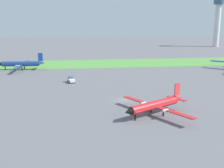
{
  "coord_description": "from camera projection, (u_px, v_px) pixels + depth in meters",
  "views": [
    {
      "loc": [
        -12.66,
        -71.95,
        21.18
      ],
      "look_at": [
        -2.51,
        6.67,
        3.0
      ],
      "focal_mm": 45.08,
      "sensor_mm": 36.0,
      "label": 1
    }
  ],
  "objects": [
    {
      "name": "ground_plane",
      "position": [
        124.0,
        100.0,
        75.87
      ],
      "size": [
        600.0,
        600.0,
        0.0
      ],
      "primitive_type": "plane",
      "color": "slate"
    },
    {
      "name": "grass_taxiway_strip",
      "position": [
        102.0,
        64.0,
        138.74
      ],
      "size": [
        360.0,
        28.0,
        0.08
      ],
      "primitive_type": "cube",
      "color": "#549342",
      "rests_on": "ground_plane"
    },
    {
      "name": "airplane_taxiing_turboprop",
      "position": [
        21.0,
        64.0,
        121.38
      ],
      "size": [
        20.55,
        24.0,
        7.19
      ],
      "rotation": [
        0.0,
        0.0,
        3.08
      ],
      "color": "navy",
      "rests_on": "ground_plane"
    },
    {
      "name": "airplane_foreground_turboprop",
      "position": [
        155.0,
        105.0,
        63.74
      ],
      "size": [
        16.6,
        19.04,
        6.39
      ],
      "rotation": [
        0.0,
        0.0,
        3.67
      ],
      "color": "red",
      "rests_on": "ground_plane"
    },
    {
      "name": "pushback_tug_near_gate",
      "position": [
        71.0,
        80.0,
        96.89
      ],
      "size": [
        2.82,
        3.95,
        1.95
      ],
      "rotation": [
        0.0,
        0.0,
        1.84
      ],
      "color": "white",
      "rests_on": "ground_plane"
    },
    {
      "name": "control_tower",
      "position": [
        218.0,
        19.0,
        221.48
      ],
      "size": [
        8.0,
        8.0,
        36.77
      ],
      "color": "silver",
      "rests_on": "ground_plane"
    }
  ]
}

